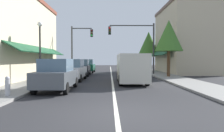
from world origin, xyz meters
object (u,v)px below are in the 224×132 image
traffic_signal_left_corner (79,43)px  van_in_lane (131,68)px  parked_car_nearest_left (57,75)px  street_lamp_left_near (40,42)px  parked_car_third_left (81,68)px  tree_right_near (169,36)px  fire_hydrant (8,86)px  parked_car_second_left (73,70)px  tree_right_far (149,44)px  traffic_signal_mast_arm (138,40)px  parked_car_far_left (88,66)px

traffic_signal_left_corner → van_in_lane: bearing=-61.8°
parked_car_nearest_left → street_lamp_left_near: 4.35m
parked_car_third_left → tree_right_near: (8.70, -2.58, 3.11)m
traffic_signal_left_corner → fire_hydrant: traffic_signal_left_corner is taller
parked_car_nearest_left → van_in_lane: 5.80m
parked_car_second_left → traffic_signal_left_corner: (-0.74, 8.05, 2.89)m
street_lamp_left_near → fire_hydrant: bearing=-86.1°
parked_car_nearest_left → parked_car_second_left: 5.56m
tree_right_far → fire_hydrant: size_ratio=6.93×
traffic_signal_mast_arm → tree_right_near: bearing=-56.7°
parked_car_nearest_left → traffic_signal_mast_arm: size_ratio=0.70×
parked_car_second_left → fire_hydrant: 7.98m
street_lamp_left_near → parked_car_second_left: bearing=50.4°
parked_car_third_left → tree_right_far: tree_right_far is taller
parked_car_second_left → street_lamp_left_near: street_lamp_left_near is taller
fire_hydrant → tree_right_near: bearing=45.4°
parked_car_nearest_left → tree_right_far: bearing=66.4°
tree_right_near → parked_car_nearest_left: bearing=-136.6°
van_in_lane → traffic_signal_mast_arm: 8.85m
parked_car_far_left → traffic_signal_left_corner: (-0.83, -2.34, 2.89)m
parked_car_nearest_left → parked_car_second_left: bearing=91.0°
parked_car_third_left → van_in_lane: bearing=-58.5°
van_in_lane → traffic_signal_left_corner: size_ratio=0.90×
van_in_lane → parked_car_second_left: bearing=157.0°
fire_hydrant → parked_car_far_left: bearing=84.8°
fire_hydrant → traffic_signal_mast_arm: bearing=61.0°
parked_car_second_left → traffic_signal_left_corner: 8.58m
street_lamp_left_near → tree_right_near: bearing=24.9°
traffic_signal_left_corner → parked_car_third_left: bearing=-76.3°
traffic_signal_mast_arm → traffic_signal_left_corner: bearing=165.6°
street_lamp_left_near → parked_car_nearest_left: bearing=-58.1°
parked_car_second_left → van_in_lane: size_ratio=0.80×
street_lamp_left_near → tree_right_far: tree_right_far is taller
parked_car_far_left → street_lamp_left_near: street_lamp_left_near is taller
parked_car_second_left → parked_car_far_left: 10.38m
parked_car_second_left → parked_car_third_left: 5.16m
parked_car_far_left → traffic_signal_left_corner: 3.81m
parked_car_third_left → tree_right_near: size_ratio=0.76×
tree_right_far → fire_hydrant: 25.11m
traffic_signal_left_corner → tree_right_near: 10.89m
parked_car_far_left → traffic_signal_left_corner: bearing=-109.2°
parked_car_second_left → fire_hydrant: (-1.56, -7.81, -0.33)m
parked_car_second_left → traffic_signal_left_corner: traffic_signal_left_corner is taller
street_lamp_left_near → tree_right_far: (10.99, 17.01, 1.09)m
parked_car_nearest_left → tree_right_near: (8.60, 8.13, 3.11)m
parked_car_third_left → parked_car_second_left: bearing=-91.3°
parked_car_third_left → street_lamp_left_near: 8.03m
parked_car_third_left → street_lamp_left_near: street_lamp_left_near is taller
fire_hydrant → parked_car_nearest_left: bearing=54.2°
parked_car_far_left → fire_hydrant: size_ratio=4.73×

